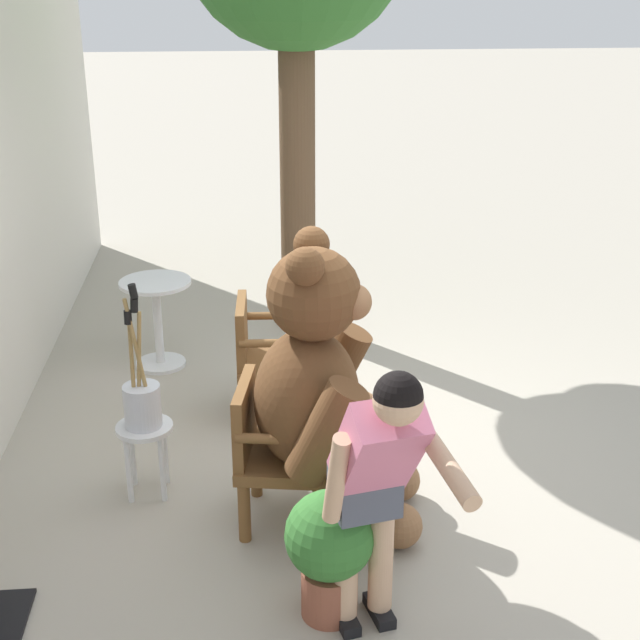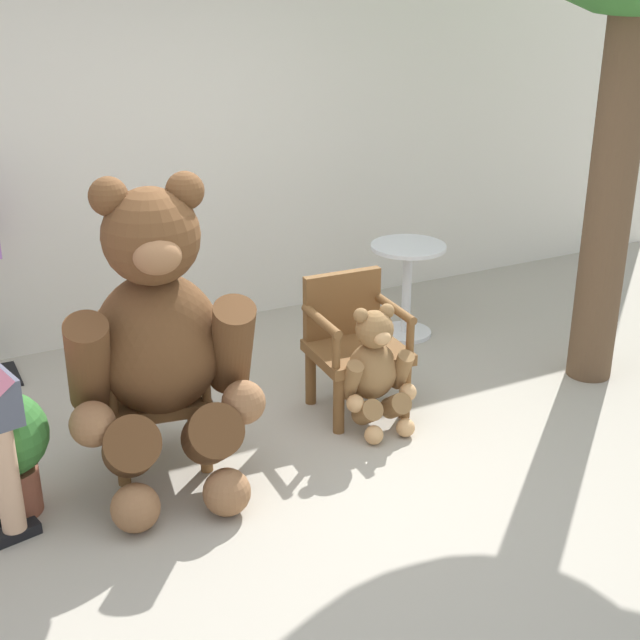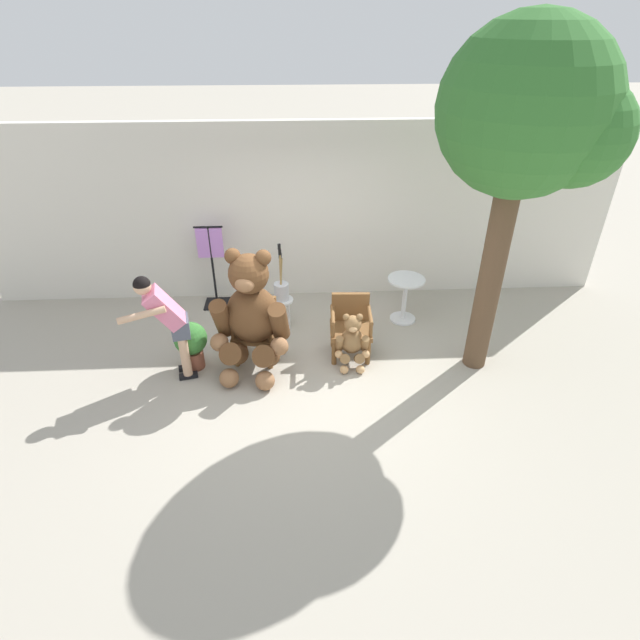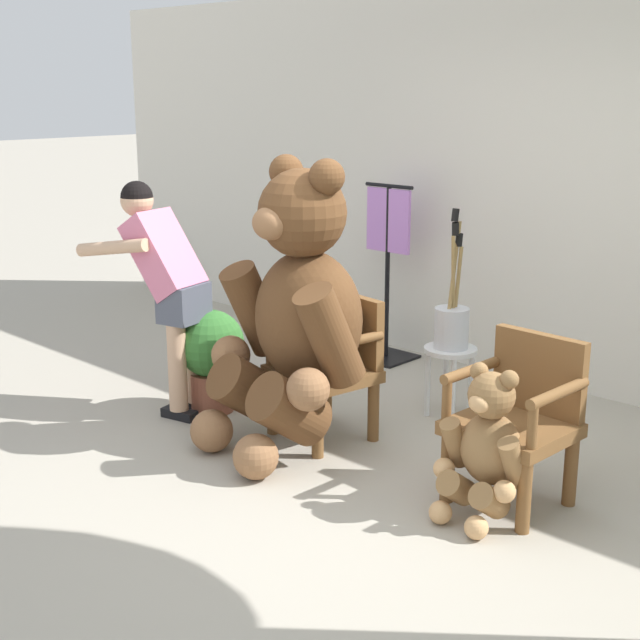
# 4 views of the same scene
# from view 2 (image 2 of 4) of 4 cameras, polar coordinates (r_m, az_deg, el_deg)

# --- Properties ---
(ground_plane) EXTENTS (60.00, 60.00, 0.00)m
(ground_plane) POSITION_cam_2_polar(r_m,az_deg,el_deg) (5.11, -1.34, -9.66)
(ground_plane) COLOR #A8A091
(back_wall) EXTENTS (10.00, 0.16, 2.80)m
(back_wall) POSITION_cam_2_polar(r_m,az_deg,el_deg) (6.70, -10.61, 10.78)
(back_wall) COLOR silver
(back_wall) RESTS_ON ground
(wooden_chair_left) EXTENTS (0.64, 0.61, 0.86)m
(wooden_chair_left) POSITION_cam_2_polar(r_m,az_deg,el_deg) (5.14, -10.57, -3.94)
(wooden_chair_left) COLOR brown
(wooden_chair_left) RESTS_ON ground
(wooden_chair_right) EXTENTS (0.58, 0.55, 0.86)m
(wooden_chair_right) POSITION_cam_2_polar(r_m,az_deg,el_deg) (5.60, 2.15, -1.30)
(wooden_chair_right) COLOR brown
(wooden_chair_right) RESTS_ON ground
(teddy_bear_large) EXTENTS (1.05, 1.04, 1.70)m
(teddy_bear_large) POSITION_cam_2_polar(r_m,az_deg,el_deg) (4.75, -10.21, -1.29)
(teddy_bear_large) COLOR brown
(teddy_bear_large) RESTS_ON ground
(teddy_bear_small) EXTENTS (0.47, 0.45, 0.78)m
(teddy_bear_small) POSITION_cam_2_polar(r_m,az_deg,el_deg) (5.40, 3.56, -3.17)
(teddy_bear_small) COLOR olive
(teddy_bear_small) RESTS_ON ground
(white_stool) EXTENTS (0.34, 0.34, 0.46)m
(white_stool) POSITION_cam_2_polar(r_m,az_deg,el_deg) (5.94, -9.56, -1.28)
(white_stool) COLOR silver
(white_stool) RESTS_ON ground
(brush_bucket) EXTENTS (0.22, 0.22, 0.89)m
(brush_bucket) POSITION_cam_2_polar(r_m,az_deg,el_deg) (5.84, -9.73, 1.22)
(brush_bucket) COLOR silver
(brush_bucket) RESTS_ON white_stool
(round_side_table) EXTENTS (0.56, 0.56, 0.72)m
(round_side_table) POSITION_cam_2_polar(r_m,az_deg,el_deg) (6.71, 5.60, 2.60)
(round_side_table) COLOR silver
(round_side_table) RESTS_ON ground
(potted_plant) EXTENTS (0.44, 0.44, 0.68)m
(potted_plant) POSITION_cam_2_polar(r_m,az_deg,el_deg) (4.84, -19.43, -7.58)
(potted_plant) COLOR brown
(potted_plant) RESTS_ON ground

